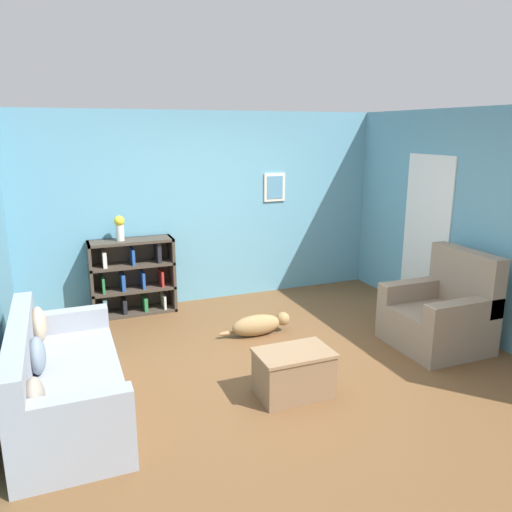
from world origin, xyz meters
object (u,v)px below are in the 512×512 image
at_px(couch, 61,382).
at_px(vase, 120,227).
at_px(recliner_chair, 441,314).
at_px(coffee_table, 294,372).
at_px(dog, 259,325).
at_px(bookshelf, 132,277).

relative_size(couch, vase, 6.01).
distance_m(recliner_chair, vase, 3.98).
distance_m(coffee_table, dog, 1.41).
bearing_deg(coffee_table, couch, 168.05).
xyz_separation_m(recliner_chair, vase, (-3.15, 2.30, 0.80)).
bearing_deg(vase, dog, -43.11).
height_order(dog, vase, vase).
bearing_deg(vase, couch, -109.55).
bearing_deg(couch, bookshelf, 68.02).
distance_m(couch, coffee_table, 1.99).
xyz_separation_m(coffee_table, dog, (0.23, 1.39, -0.10)).
height_order(couch, recliner_chair, recliner_chair).
bearing_deg(dog, bookshelf, 133.75).
relative_size(couch, coffee_table, 2.81).
distance_m(couch, bookshelf, 2.47).
relative_size(couch, dog, 2.18).
xyz_separation_m(couch, coffee_table, (1.95, -0.41, -0.08)).
xyz_separation_m(couch, recliner_chair, (3.95, -0.04, 0.06)).
xyz_separation_m(bookshelf, coffee_table, (1.03, -2.70, -0.25)).
relative_size(couch, recliner_chair, 1.78).
height_order(couch, bookshelf, bookshelf).
relative_size(dog, vase, 2.75).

